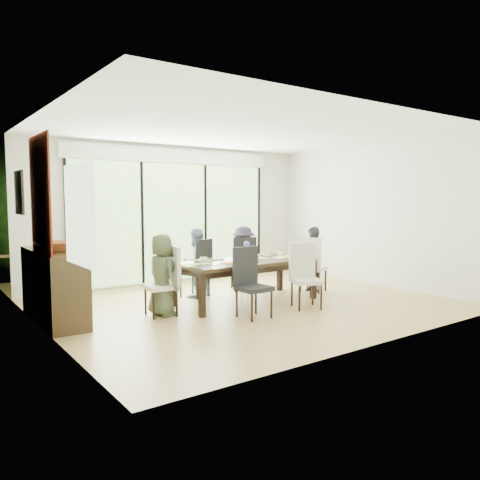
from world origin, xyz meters
TOP-DOWN VIEW (x-y plane):
  - floor at (0.00, 0.00)m, footprint 6.00×5.00m
  - ceiling at (0.00, 0.00)m, footprint 6.00×5.00m
  - wall_back at (0.00, 2.51)m, footprint 6.00×0.02m
  - wall_front at (0.00, -2.51)m, footprint 6.00×0.02m
  - wall_left at (-3.01, 0.00)m, footprint 0.02×5.00m
  - wall_right at (3.01, 0.00)m, footprint 0.02×5.00m
  - glass_doors at (0.00, 2.47)m, footprint 4.20×0.02m
  - blinds_header at (0.00, 2.46)m, footprint 4.40×0.06m
  - mullion_a at (-2.10, 2.46)m, footprint 0.05×0.04m
  - mullion_b at (-0.70, 2.46)m, footprint 0.05×0.04m
  - mullion_c at (0.70, 2.46)m, footprint 0.05×0.04m
  - mullion_d at (2.10, 2.46)m, footprint 0.05×0.04m
  - side_window at (-2.97, -1.20)m, footprint 0.02×0.90m
  - deck at (0.00, 3.40)m, footprint 6.00×1.80m
  - rail_top at (0.00, 4.20)m, footprint 6.00×0.08m
  - foliage_left at (-1.80, 5.20)m, footprint 3.20×3.20m
  - foliage_mid at (0.40, 5.80)m, footprint 4.00×4.00m
  - foliage_right at (2.20, 5.00)m, footprint 2.80×2.80m
  - foliage_far at (-0.60, 6.50)m, footprint 3.60×3.60m
  - table_top at (0.05, 0.15)m, footprint 2.17×0.99m
  - table_apron at (0.05, 0.15)m, footprint 1.99×0.81m
  - table_leg_fl at (-1.03, -0.28)m, footprint 0.08×0.08m
  - table_leg_fr at (1.13, -0.28)m, footprint 0.08×0.08m
  - table_leg_bl at (-1.03, 0.58)m, footprint 0.08×0.08m
  - table_leg_br at (1.13, 0.58)m, footprint 0.08×0.08m
  - chair_left_end at (-1.45, 0.15)m, footprint 0.46×0.46m
  - chair_right_end at (1.55, 0.15)m, footprint 0.55×0.55m
  - chair_far_left at (-0.40, 1.00)m, footprint 0.55×0.55m
  - chair_far_right at (0.60, 1.00)m, footprint 0.55×0.55m
  - chair_near_left at (-0.45, -0.72)m, footprint 0.42×0.42m
  - chair_near_right at (0.55, -0.72)m, footprint 0.55×0.55m
  - person_left_end at (-1.43, 0.15)m, footprint 0.40×0.58m
  - person_right_end at (1.53, 0.15)m, footprint 0.39×0.57m
  - person_far_left at (-0.40, 0.98)m, footprint 0.59×0.43m
  - person_far_right at (0.60, 0.98)m, footprint 0.55×0.36m
  - placemat_left at (-0.90, 0.15)m, footprint 0.40×0.29m
  - placemat_right at (1.00, 0.15)m, footprint 0.40×0.29m
  - placemat_far_l at (-0.40, 0.55)m, footprint 0.40×0.29m
  - placemat_far_r at (0.60, 0.55)m, footprint 0.40×0.29m
  - placemat_paper at (-0.50, -0.15)m, footprint 0.40×0.29m
  - tablet_far_l at (-0.30, 0.50)m, footprint 0.23×0.16m
  - tablet_far_r at (0.55, 0.50)m, footprint 0.22×0.15m
  - papers at (0.75, 0.10)m, footprint 0.27×0.20m
  - platter_base at (-0.50, -0.15)m, footprint 0.23×0.23m
  - platter_snacks at (-0.50, -0.15)m, footprint 0.18×0.18m
  - vase at (0.10, 0.20)m, footprint 0.07×0.07m
  - hyacinth_stems at (0.10, 0.20)m, footprint 0.04×0.04m
  - hyacinth_blooms at (0.10, 0.20)m, footprint 0.10×0.10m
  - laptop at (-0.80, 0.05)m, footprint 0.32×0.22m
  - cup_a at (-0.65, 0.30)m, footprint 0.13×0.13m
  - cup_b at (0.20, 0.05)m, footprint 0.10×0.10m
  - cup_c at (0.85, 0.25)m, footprint 0.15×0.15m
  - book at (0.30, 0.20)m, footprint 0.15×0.20m
  - sideboard at (-2.76, 0.74)m, footprint 0.48×1.72m
  - bowl at (-2.76, 0.64)m, footprint 0.51×0.51m
  - candlestick_base at (-2.76, 1.09)m, footprint 0.11×0.11m
  - candlestick_shaft at (-2.76, 1.09)m, footprint 0.03×0.03m
  - candlestick_pan at (-2.76, 1.09)m, footprint 0.11×0.11m
  - candle at (-2.76, 1.09)m, footprint 0.04×0.04m
  - tapestry at (-2.97, 0.40)m, footprint 0.02×1.00m
  - art_frame at (-2.97, 1.70)m, footprint 0.03×0.55m
  - art_canvas at (-2.95, 1.70)m, footprint 0.01×0.45m

SIDE VIEW (x-z plane):
  - deck at x=0.00m, z-range -0.10..0.00m
  - floor at x=0.00m, z-range -0.01..0.00m
  - table_leg_fl at x=-1.03m, z-range 0.00..0.62m
  - table_leg_fr at x=1.13m, z-range 0.00..0.62m
  - table_leg_bl at x=-1.03m, z-range 0.00..0.62m
  - table_leg_br at x=1.13m, z-range 0.00..0.62m
  - sideboard at x=-2.76m, z-range 0.00..0.97m
  - chair_left_end at x=-1.45m, z-range 0.00..0.99m
  - chair_right_end at x=1.55m, z-range 0.00..0.99m
  - chair_far_left at x=-0.40m, z-range 0.00..0.99m
  - chair_far_right at x=0.60m, z-range 0.00..0.99m
  - chair_near_left at x=-0.45m, z-range 0.00..0.99m
  - chair_near_right at x=0.55m, z-range 0.00..0.99m
  - rail_top at x=0.00m, z-range 0.52..0.58m
  - table_apron at x=0.05m, z-range 0.52..0.61m
  - person_left_end at x=-1.43m, z-range 0.00..1.17m
  - person_right_end at x=1.53m, z-range 0.00..1.17m
  - person_far_left at x=-0.40m, z-range 0.00..1.17m
  - person_far_right at x=0.60m, z-range 0.00..1.17m
  - table_top at x=0.05m, z-range 0.62..0.68m
  - papers at x=0.75m, z-range 0.68..0.68m
  - placemat_left at x=-0.90m, z-range 0.68..0.68m
  - placemat_right at x=1.00m, z-range 0.68..0.68m
  - placemat_far_l at x=-0.40m, z-range 0.68..0.68m
  - placemat_far_r at x=0.60m, z-range 0.68..0.68m
  - placemat_paper at x=-0.50m, z-range 0.68..0.68m
  - book at x=0.30m, z-range 0.68..0.69m
  - tablet_far_r at x=0.55m, z-range 0.68..0.69m
  - tablet_far_l at x=-0.30m, z-range 0.68..0.69m
  - laptop at x=-0.80m, z-range 0.68..0.70m
  - platter_base at x=-0.50m, z-range 0.68..0.70m
  - platter_snacks at x=-0.50m, z-range 0.70..0.72m
  - cup_b at x=0.20m, z-range 0.68..0.76m
  - cup_a at x=-0.65m, z-range 0.68..0.76m
  - cup_c at x=0.85m, z-range 0.68..0.76m
  - vase at x=0.10m, z-range 0.68..0.79m
  - hyacinth_stems at x=0.10m, z-range 0.77..0.91m
  - hyacinth_blooms at x=0.10m, z-range 0.88..0.98m
  - candlestick_base at x=-2.76m, z-range 0.97..1.01m
  - bowl at x=-2.76m, z-range 0.97..1.09m
  - glass_doors at x=0.00m, z-range 0.05..2.35m
  - mullion_a at x=-2.10m, z-range 0.05..2.35m
  - mullion_b at x=-0.70m, z-range 0.05..2.35m
  - mullion_c at x=0.70m, z-range 0.05..2.35m
  - mullion_d at x=2.10m, z-range 0.05..2.35m
  - foliage_right at x=2.20m, z-range -0.14..2.66m
  - wall_back at x=0.00m, z-range 0.00..2.70m
  - wall_front at x=0.00m, z-range 0.00..2.70m
  - wall_left at x=-3.01m, z-range 0.00..2.70m
  - wall_right at x=3.01m, z-range 0.00..2.70m
  - foliage_left at x=-1.80m, z-range -0.16..3.04m
  - side_window at x=-2.97m, z-range 1.00..2.00m
  - foliage_far at x=-0.60m, z-range -0.18..3.42m
  - candlestick_shaft at x=-2.76m, z-range 0.99..2.33m
  - tapestry at x=-2.97m, z-range 0.95..2.45m
  - art_frame at x=-2.97m, z-range 1.42..2.08m
  - art_canvas at x=-2.95m, z-range 1.48..2.02m
  - foliage_mid at x=0.40m, z-range -0.20..3.80m
  - candlestick_pan at x=-2.76m, z-range 2.31..2.35m
  - candle at x=-2.76m, z-range 2.34..2.45m
  - blinds_header at x=0.00m, z-range 2.36..2.64m
  - ceiling at x=0.00m, z-range 2.70..2.71m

